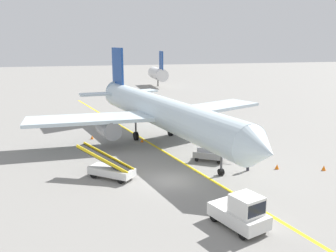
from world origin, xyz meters
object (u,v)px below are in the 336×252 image
(belt_loader_forward_hold, at_px, (110,169))
(safety_cone_wingtip_right, at_px, (203,149))
(baggage_cart_loaded, at_px, (209,156))
(ground_crew_marshaller, at_px, (248,161))
(safety_cone_nose_left, at_px, (277,167))
(safety_cone_wingtip_left, at_px, (92,137))
(airliner, at_px, (159,111))
(baggage_tug_near_wing, at_px, (232,137))
(safety_cone_tail_area, at_px, (324,168))
(pushback_tug, at_px, (241,212))
(safety_cone_nose_right, at_px, (142,140))

(belt_loader_forward_hold, height_order, safety_cone_wingtip_right, belt_loader_forward_hold)
(baggage_cart_loaded, distance_m, ground_crew_marshaller, 4.06)
(belt_loader_forward_hold, distance_m, ground_crew_marshaller, 11.72)
(safety_cone_nose_left, xyz_separation_m, safety_cone_wingtip_left, (-15.09, 14.33, 0.00))
(safety_cone_nose_left, height_order, safety_cone_wingtip_right, same)
(airliner, distance_m, baggage_tug_near_wing, 8.46)
(baggage_cart_loaded, xyz_separation_m, safety_cone_tail_area, (8.64, -4.97, -0.25))
(airliner, height_order, safety_cone_nose_left, airliner)
(pushback_tug, bearing_deg, baggage_cart_loaded, 77.28)
(baggage_tug_near_wing, distance_m, baggage_cart_loaded, 6.03)
(belt_loader_forward_hold, bearing_deg, safety_cone_wingtip_right, 26.77)
(ground_crew_marshaller, distance_m, safety_cone_tail_area, 6.65)
(airliner, height_order, belt_loader_forward_hold, airliner)
(pushback_tug, relative_size, safety_cone_wingtip_left, 9.12)
(baggage_cart_loaded, xyz_separation_m, safety_cone_nose_left, (4.91, -3.63, -0.25))
(safety_cone_wingtip_right, xyz_separation_m, safety_cone_tail_area, (8.14, -7.94, 0.00))
(safety_cone_nose_right, relative_size, safety_cone_wingtip_left, 1.00)
(baggage_cart_loaded, relative_size, safety_cone_wingtip_left, 8.04)
(pushback_tug, bearing_deg, safety_cone_nose_left, 48.16)
(safety_cone_wingtip_right, bearing_deg, safety_cone_nose_left, -56.26)
(belt_loader_forward_hold, bearing_deg, baggage_cart_loaded, 12.19)
(pushback_tug, bearing_deg, ground_crew_marshaller, 60.54)
(baggage_cart_loaded, height_order, safety_cone_nose_right, baggage_cart_loaded)
(belt_loader_forward_hold, relative_size, safety_cone_tail_area, 10.45)
(belt_loader_forward_hold, height_order, baggage_cart_loaded, belt_loader_forward_hold)
(safety_cone_wingtip_right, relative_size, safety_cone_tail_area, 1.00)
(safety_cone_nose_left, bearing_deg, safety_cone_tail_area, -19.75)
(baggage_tug_near_wing, distance_m, ground_crew_marshaller, 7.89)
(safety_cone_tail_area, bearing_deg, ground_crew_marshaller, 165.92)
(safety_cone_nose_right, relative_size, safety_cone_wingtip_right, 1.00)
(safety_cone_wingtip_left, distance_m, safety_cone_tail_area, 24.49)
(safety_cone_tail_area, bearing_deg, safety_cone_nose_right, 136.25)
(safety_cone_tail_area, bearing_deg, baggage_cart_loaded, 150.11)
(safety_cone_nose_right, bearing_deg, airliner, 1.05)
(airliner, distance_m, safety_cone_wingtip_right, 6.89)
(baggage_tug_near_wing, height_order, safety_cone_wingtip_left, baggage_tug_near_wing)
(airliner, xyz_separation_m, safety_cone_wingtip_right, (3.43, -5.04, -3.20))
(pushback_tug, distance_m, safety_cone_wingtip_right, 15.52)
(safety_cone_nose_left, relative_size, safety_cone_nose_right, 1.00)
(ground_crew_marshaller, bearing_deg, baggage_tug_near_wing, 75.29)
(airliner, xyz_separation_m, belt_loader_forward_hold, (-6.48, -10.04, -2.64))
(safety_cone_nose_left, distance_m, safety_cone_wingtip_left, 20.81)
(ground_crew_marshaller, xyz_separation_m, safety_cone_nose_left, (2.68, -0.27, -0.69))
(baggage_tug_near_wing, distance_m, safety_cone_wingtip_left, 15.80)
(belt_loader_forward_hold, distance_m, baggage_cart_loaded, 9.63)
(airliner, bearing_deg, baggage_cart_loaded, -69.90)
(pushback_tug, relative_size, safety_cone_nose_right, 9.12)
(safety_cone_wingtip_left, xyz_separation_m, safety_cone_tail_area, (18.82, -15.67, 0.00))
(belt_loader_forward_hold, height_order, safety_cone_nose_left, belt_loader_forward_hold)
(baggage_tug_near_wing, relative_size, safety_cone_nose_left, 6.18)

